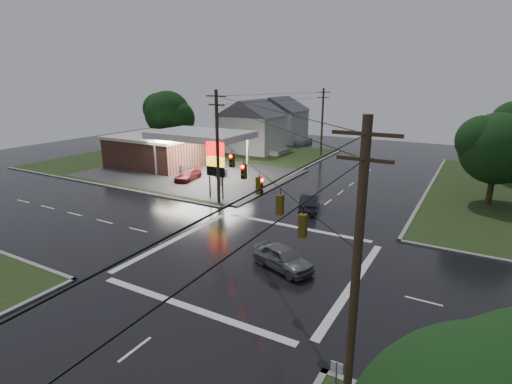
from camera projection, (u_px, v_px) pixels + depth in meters
The scene contains 15 objects.
ground at pixel (254, 259), 27.60m from camera, with size 120.00×120.00×0.00m, color black.
grass_nw at pixel (192, 158), 61.65m from camera, with size 36.00×36.00×0.08m, color black.
gas_station at pixel (165, 148), 55.54m from camera, with size 26.20×18.00×5.60m.
pylon_sign at pixel (215, 160), 40.25m from camera, with size 2.00×0.35×6.00m.
utility_pole_nw at pixel (217, 146), 38.46m from camera, with size 2.20×0.32×11.00m.
utility_pole_se at pixel (356, 271), 13.57m from camera, with size 2.20×0.32×11.00m.
utility_pole_n at pixel (322, 121), 62.34m from camera, with size 2.20×0.32×10.50m.
traffic_signals at pixel (254, 167), 25.78m from camera, with size 26.87×26.87×1.47m.
house_near at pixel (253, 125), 66.40m from camera, with size 11.05×8.48×8.60m.
house_far at pixel (279, 119), 76.90m from camera, with size 11.05×8.48×8.60m.
tree_nw_behind at pixel (168, 114), 67.02m from camera, with size 8.93×7.60×10.00m.
tree_ne_near at pixel (499, 149), 37.72m from camera, with size 7.99×6.80×8.98m.
car_north at pixel (309, 202), 37.75m from camera, with size 1.61×4.61×1.52m, color black.
car_crossing at pixel (283, 257), 26.01m from camera, with size 1.83×4.54×1.55m, color slate.
car_pump at pixel (188, 175), 48.37m from camera, with size 1.81×4.46×1.29m, color #5E1515.
Camera 1 is at (12.61, -21.87, 12.07)m, focal length 28.00 mm.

